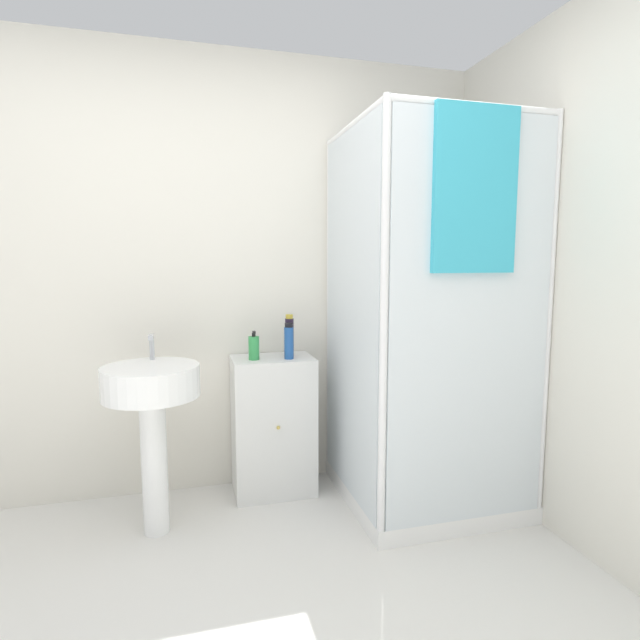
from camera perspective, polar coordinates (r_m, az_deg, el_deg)
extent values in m
cube|color=silver|center=(2.94, -14.27, 4.96)|extent=(6.40, 0.06, 2.50)
cube|color=white|center=(3.06, 11.61, -18.29)|extent=(0.89, 0.89, 0.09)
cylinder|color=white|center=(3.37, 15.26, 1.14)|extent=(0.04, 0.04, 2.03)
cylinder|color=white|center=(3.03, 1.11, 0.77)|extent=(0.04, 0.04, 2.03)
cylinder|color=white|center=(2.67, 24.57, -0.69)|extent=(0.04, 0.04, 2.03)
cylinder|color=white|center=(2.22, 7.29, -1.51)|extent=(0.04, 0.04, 2.03)
cylinder|color=white|center=(2.49, 17.58, 22.30)|extent=(0.86, 0.04, 0.04)
cylinder|color=white|center=(3.23, 8.90, 18.87)|extent=(0.86, 0.04, 0.04)
cylinder|color=white|center=(2.69, 3.91, 21.41)|extent=(0.04, 0.86, 0.04)
cylinder|color=white|center=(3.07, 20.16, 19.20)|extent=(0.04, 0.86, 0.04)
cube|color=silver|center=(2.40, 16.90, -0.47)|extent=(0.82, 0.01, 1.90)
cube|color=silver|center=(2.61, 3.49, 0.38)|extent=(0.01, 0.82, 1.90)
cylinder|color=#B7BABF|center=(3.23, 12.58, -1.93)|extent=(0.02, 0.02, 1.52)
cylinder|color=#B7BABF|center=(3.17, 13.38, 12.05)|extent=(0.07, 0.07, 0.04)
cube|color=#38ADC6|center=(2.38, 17.35, 14.03)|extent=(0.41, 0.03, 0.73)
cube|color=silver|center=(2.94, -5.38, -11.86)|extent=(0.46, 0.31, 0.79)
sphere|color=gold|center=(2.77, -4.79, -12.17)|extent=(0.02, 0.02, 0.02)
cylinder|color=white|center=(2.66, -18.40, -15.47)|extent=(0.12, 0.12, 0.69)
cylinder|color=white|center=(2.53, -18.76, -6.65)|extent=(0.46, 0.46, 0.15)
cylinder|color=#B7BABF|center=(2.66, -18.66, -2.92)|extent=(0.02, 0.02, 0.13)
cube|color=#B7BABF|center=(2.62, -18.75, -1.86)|extent=(0.02, 0.07, 0.02)
cylinder|color=green|center=(2.78, -7.57, -3.20)|extent=(0.06, 0.06, 0.13)
cylinder|color=black|center=(2.77, -7.59, -1.67)|extent=(0.02, 0.02, 0.02)
cube|color=black|center=(2.75, -7.56, -1.39)|extent=(0.01, 0.03, 0.01)
cylinder|color=#281E33|center=(2.83, -3.51, -2.04)|extent=(0.05, 0.05, 0.22)
cylinder|color=gold|center=(2.82, -3.53, 0.40)|extent=(0.04, 0.04, 0.02)
cylinder|color=#1E4C93|center=(2.78, -3.58, -2.65)|extent=(0.05, 0.05, 0.18)
cylinder|color=black|center=(2.76, -3.59, -0.58)|extent=(0.04, 0.04, 0.02)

